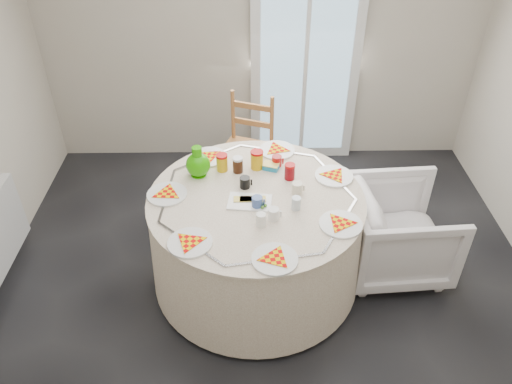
{
  "coord_description": "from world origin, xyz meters",
  "views": [
    {
      "loc": [
        -0.12,
        -2.38,
        2.78
      ],
      "look_at": [
        -0.08,
        0.24,
        0.8
      ],
      "focal_mm": 35.0,
      "sensor_mm": 36.0,
      "label": 1
    }
  ],
  "objects_px": {
    "table": "(256,240)",
    "green_pitcher": "(198,161)",
    "armchair": "(398,226)",
    "wooden_chair": "(246,150)"
  },
  "relations": [
    {
      "from": "green_pitcher",
      "to": "table",
      "type": "bearing_deg",
      "value": -34.73
    },
    {
      "from": "table",
      "to": "green_pitcher",
      "type": "distance_m",
      "value": 0.69
    },
    {
      "from": "green_pitcher",
      "to": "wooden_chair",
      "type": "bearing_deg",
      "value": 66.38
    },
    {
      "from": "armchair",
      "to": "green_pitcher",
      "type": "bearing_deg",
      "value": 79.78
    },
    {
      "from": "green_pitcher",
      "to": "armchair",
      "type": "bearing_deg",
      "value": -7.01
    },
    {
      "from": "armchair",
      "to": "green_pitcher",
      "type": "relative_size",
      "value": 3.41
    },
    {
      "from": "table",
      "to": "green_pitcher",
      "type": "xyz_separation_m",
      "value": [
        -0.4,
        0.27,
        0.49
      ]
    },
    {
      "from": "wooden_chair",
      "to": "green_pitcher",
      "type": "height_order",
      "value": "green_pitcher"
    },
    {
      "from": "table",
      "to": "armchair",
      "type": "xyz_separation_m",
      "value": [
        1.04,
        0.11,
        0.02
      ]
    },
    {
      "from": "armchair",
      "to": "green_pitcher",
      "type": "height_order",
      "value": "green_pitcher"
    }
  ]
}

